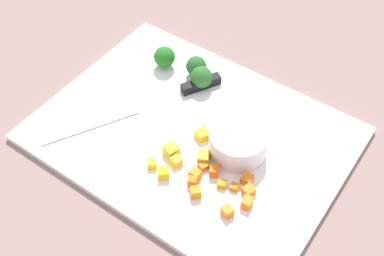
# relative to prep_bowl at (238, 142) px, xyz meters

# --- Properties ---
(ground_plane) EXTENTS (4.00, 4.00, 0.00)m
(ground_plane) POSITION_rel_prep_bowl_xyz_m (-0.08, -0.01, -0.03)
(ground_plane) COLOR gray
(cutting_board) EXTENTS (0.51, 0.38, 0.01)m
(cutting_board) POSITION_rel_prep_bowl_xyz_m (-0.08, -0.01, -0.03)
(cutting_board) COLOR white
(cutting_board) RESTS_ON ground_plane
(prep_bowl) EXTENTS (0.10, 0.10, 0.05)m
(prep_bowl) POSITION_rel_prep_bowl_xyz_m (0.00, 0.00, 0.00)
(prep_bowl) COLOR white
(prep_bowl) RESTS_ON cutting_board
(chef_knife) EXTENTS (0.19, 0.31, 0.02)m
(chef_knife) POSITION_rel_prep_bowl_xyz_m (-0.17, 0.02, -0.02)
(chef_knife) COLOR silver
(chef_knife) RESTS_ON cutting_board
(carrot_dice_0) EXTENTS (0.02, 0.02, 0.01)m
(carrot_dice_0) POSITION_rel_prep_bowl_xyz_m (0.06, -0.06, -0.02)
(carrot_dice_0) COLOR orange
(carrot_dice_0) RESTS_ON cutting_board
(carrot_dice_1) EXTENTS (0.02, 0.02, 0.01)m
(carrot_dice_1) POSITION_rel_prep_bowl_xyz_m (-0.03, -0.06, -0.02)
(carrot_dice_1) COLOR orange
(carrot_dice_1) RESTS_ON cutting_board
(carrot_dice_2) EXTENTS (0.02, 0.02, 0.02)m
(carrot_dice_2) POSITION_rel_prep_bowl_xyz_m (-0.02, -0.10, -0.02)
(carrot_dice_2) COLOR orange
(carrot_dice_2) RESTS_ON cutting_board
(carrot_dice_3) EXTENTS (0.02, 0.02, 0.02)m
(carrot_dice_3) POSITION_rel_prep_bowl_xyz_m (-0.01, -0.11, -0.01)
(carrot_dice_3) COLOR orange
(carrot_dice_3) RESTS_ON cutting_board
(carrot_dice_4) EXTENTS (0.02, 0.02, 0.02)m
(carrot_dice_4) POSITION_rel_prep_bowl_xyz_m (0.07, -0.08, -0.02)
(carrot_dice_4) COLOR orange
(carrot_dice_4) RESTS_ON cutting_board
(carrot_dice_5) EXTENTS (0.02, 0.02, 0.01)m
(carrot_dice_5) POSITION_rel_prep_bowl_xyz_m (0.02, -0.07, -0.02)
(carrot_dice_5) COLOR orange
(carrot_dice_5) RESTS_ON cutting_board
(carrot_dice_6) EXTENTS (0.02, 0.01, 0.01)m
(carrot_dice_6) POSITION_rel_prep_bowl_xyz_m (-0.03, -0.08, -0.02)
(carrot_dice_6) COLOR orange
(carrot_dice_6) RESTS_ON cutting_board
(carrot_dice_7) EXTENTS (0.02, 0.02, 0.02)m
(carrot_dice_7) POSITION_rel_prep_bowl_xyz_m (-0.01, -0.06, -0.01)
(carrot_dice_7) COLOR orange
(carrot_dice_7) RESTS_ON cutting_board
(carrot_dice_8) EXTENTS (0.02, 0.02, 0.01)m
(carrot_dice_8) POSITION_rel_prep_bowl_xyz_m (0.04, -0.07, -0.02)
(carrot_dice_8) COLOR orange
(carrot_dice_8) RESTS_ON cutting_board
(carrot_dice_9) EXTENTS (0.02, 0.02, 0.01)m
(carrot_dice_9) POSITION_rel_prep_bowl_xyz_m (0.05, -0.04, -0.02)
(carrot_dice_9) COLOR orange
(carrot_dice_9) RESTS_ON cutting_board
(carrot_dice_10) EXTENTS (0.02, 0.02, 0.01)m
(carrot_dice_10) POSITION_rel_prep_bowl_xyz_m (0.05, -0.11, -0.02)
(carrot_dice_10) COLOR orange
(carrot_dice_10) RESTS_ON cutting_board
(pepper_dice_0) EXTENTS (0.03, 0.03, 0.02)m
(pepper_dice_0) POSITION_rel_prep_bowl_xyz_m (-0.08, -0.07, -0.01)
(pepper_dice_0) COLOR yellow
(pepper_dice_0) RESTS_ON cutting_board
(pepper_dice_1) EXTENTS (0.02, 0.02, 0.01)m
(pepper_dice_1) POSITION_rel_prep_bowl_xyz_m (-0.10, -0.11, -0.02)
(pepper_dice_1) COLOR yellow
(pepper_dice_1) RESTS_ON cutting_board
(pepper_dice_2) EXTENTS (0.02, 0.02, 0.01)m
(pepper_dice_2) POSITION_rel_prep_bowl_xyz_m (-0.07, -0.08, -0.02)
(pepper_dice_2) COLOR yellow
(pepper_dice_2) RESTS_ON cutting_board
(pepper_dice_3) EXTENTS (0.02, 0.02, 0.02)m
(pepper_dice_3) POSITION_rel_prep_bowl_xyz_m (-0.07, -0.11, -0.02)
(pepper_dice_3) COLOR yellow
(pepper_dice_3) RESTS_ON cutting_board
(pepper_dice_4) EXTENTS (0.03, 0.03, 0.01)m
(pepper_dice_4) POSITION_rel_prep_bowl_xyz_m (-0.06, -0.01, -0.02)
(pepper_dice_4) COLOR yellow
(pepper_dice_4) RESTS_ON cutting_board
(pepper_dice_5) EXTENTS (0.03, 0.03, 0.02)m
(pepper_dice_5) POSITION_rel_prep_bowl_xyz_m (-0.03, -0.05, -0.01)
(pepper_dice_5) COLOR yellow
(pepper_dice_5) RESTS_ON cutting_board
(broccoli_floret_0) EXTENTS (0.04, 0.04, 0.04)m
(broccoli_floret_0) POSITION_rel_prep_bowl_xyz_m (-0.16, 0.11, -0.00)
(broccoli_floret_0) COLOR #86AB5A
(broccoli_floret_0) RESTS_ON cutting_board
(broccoli_floret_1) EXTENTS (0.04, 0.04, 0.04)m
(broccoli_floret_1) POSITION_rel_prep_bowl_xyz_m (-0.22, 0.10, -0.00)
(broccoli_floret_1) COLOR #96B661
(broccoli_floret_1) RESTS_ON cutting_board
(broccoli_floret_2) EXTENTS (0.04, 0.04, 0.04)m
(broccoli_floret_2) POSITION_rel_prep_bowl_xyz_m (-0.13, 0.09, -0.00)
(broccoli_floret_2) COLOR #83C15D
(broccoli_floret_2) RESTS_ON cutting_board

